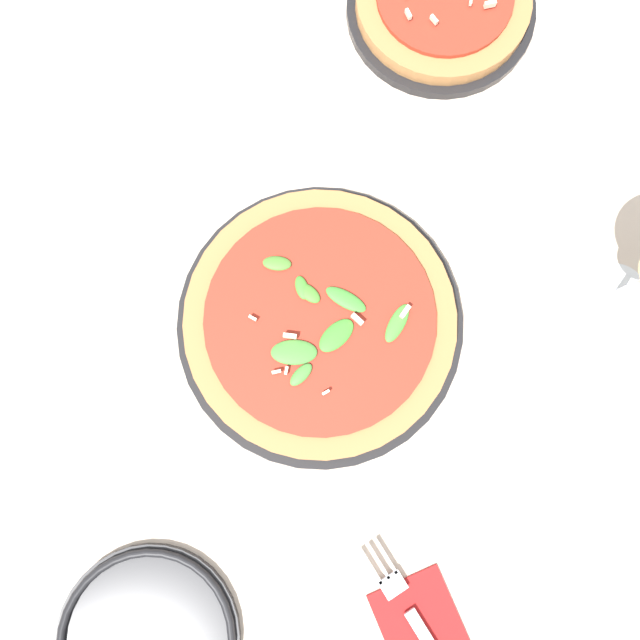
{
  "coord_description": "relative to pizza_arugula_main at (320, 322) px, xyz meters",
  "views": [
    {
      "loc": [
        -0.13,
        0.06,
        0.66
      ],
      "look_at": [
        -0.03,
        0.02,
        0.03
      ],
      "focal_mm": 35.0,
      "sensor_mm": 36.0,
      "label": 1
    }
  ],
  "objects": [
    {
      "name": "pizza_personal_side",
      "position": [
        0.27,
        -0.28,
        -0.0
      ],
      "size": [
        0.22,
        0.22,
        0.05
      ],
      "color": "black",
      "rests_on": "ground_plane"
    },
    {
      "name": "ground_plane",
      "position": [
        0.03,
        -0.02,
        -0.02
      ],
      "size": [
        6.0,
        6.0,
        0.0
      ],
      "primitive_type": "plane",
      "color": "beige"
    },
    {
      "name": "napkin",
      "position": [
        -0.33,
        0.04,
        -0.01
      ],
      "size": [
        0.12,
        0.08,
        0.01
      ],
      "rotation": [
        0.0,
        0.0,
        -0.04
      ],
      "color": "#B21E1E",
      "rests_on": "ground_plane"
    },
    {
      "name": "pizza_arugula_main",
      "position": [
        0.0,
        0.0,
        0.0
      ],
      "size": [
        0.3,
        0.3,
        0.05
      ],
      "color": "black",
      "rests_on": "ground_plane"
    },
    {
      "name": "fork",
      "position": [
        -0.32,
        0.04,
        -0.01
      ],
      "size": [
        0.19,
        0.04,
        0.0
      ],
      "rotation": [
        0.0,
        0.0,
        0.13
      ],
      "color": "silver",
      "rests_on": "ground_plane"
    }
  ]
}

